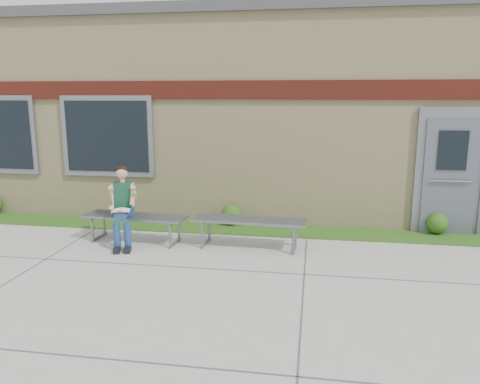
# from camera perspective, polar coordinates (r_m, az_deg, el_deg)

# --- Properties ---
(ground) EXTENTS (80.00, 80.00, 0.00)m
(ground) POSITION_cam_1_polar(r_m,az_deg,el_deg) (6.46, -1.33, -11.14)
(ground) COLOR #9E9E99
(ground) RESTS_ON ground
(grass_strip) EXTENTS (16.00, 0.80, 0.02)m
(grass_strip) POSITION_cam_1_polar(r_m,az_deg,el_deg) (8.88, 1.71, -4.60)
(grass_strip) COLOR #1E4F15
(grass_strip) RESTS_ON ground
(school_building) EXTENTS (16.20, 6.22, 4.20)m
(school_building) POSITION_cam_1_polar(r_m,az_deg,el_deg) (11.89, 3.90, 9.78)
(school_building) COLOR beige
(school_building) RESTS_ON ground
(bench_left) EXTENTS (1.84, 0.65, 0.47)m
(bench_left) POSITION_cam_1_polar(r_m,az_deg,el_deg) (8.32, -12.65, -3.51)
(bench_left) COLOR slate
(bench_left) RESTS_ON ground
(bench_right) EXTENTS (1.91, 0.60, 0.49)m
(bench_right) POSITION_cam_1_polar(r_m,az_deg,el_deg) (7.81, 1.15, -4.09)
(bench_right) COLOR slate
(bench_right) RESTS_ON ground
(girl) EXTENTS (0.54, 0.83, 1.35)m
(girl) POSITION_cam_1_polar(r_m,az_deg,el_deg) (8.11, -14.10, -1.44)
(girl) COLOR navy
(girl) RESTS_ON ground
(shrub_mid) EXTENTS (0.40, 0.40, 0.40)m
(shrub_mid) POSITION_cam_1_polar(r_m,az_deg,el_deg) (9.13, -1.04, -2.79)
(shrub_mid) COLOR #1E4F15
(shrub_mid) RESTS_ON grass_strip
(shrub_east) EXTENTS (0.39, 0.39, 0.39)m
(shrub_east) POSITION_cam_1_polar(r_m,az_deg,el_deg) (9.28, 22.92, -3.53)
(shrub_east) COLOR #1E4F15
(shrub_east) RESTS_ON grass_strip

